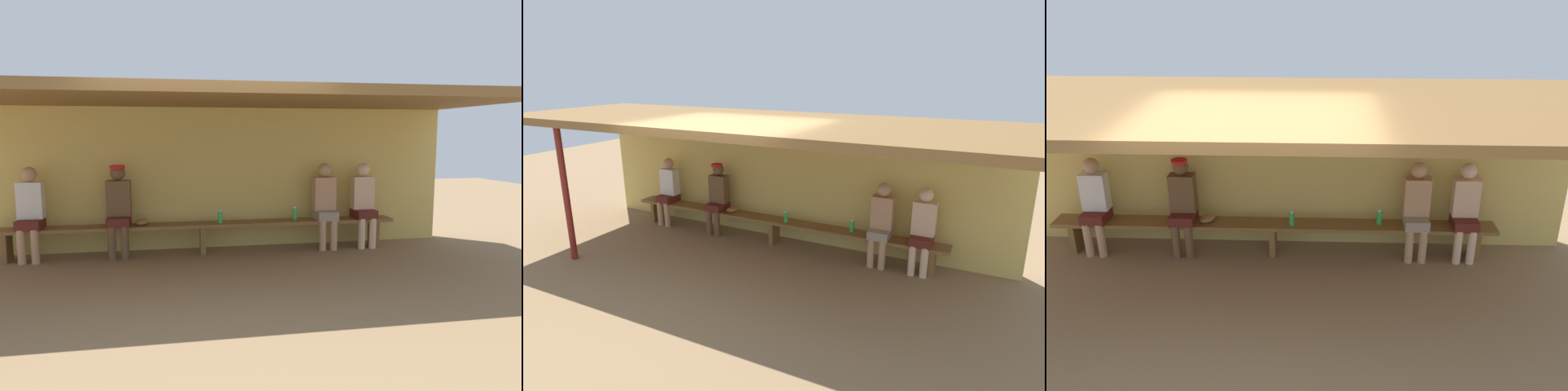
# 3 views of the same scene
# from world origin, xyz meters

# --- Properties ---
(ground_plane) EXTENTS (24.00, 24.00, 0.00)m
(ground_plane) POSITION_xyz_m (0.00, 0.00, 0.00)
(ground_plane) COLOR #8C6D4C
(back_wall) EXTENTS (8.00, 0.20, 2.20)m
(back_wall) POSITION_xyz_m (0.00, 2.00, 1.10)
(back_wall) COLOR #D8BC60
(back_wall) RESTS_ON ground
(dugout_roof) EXTENTS (8.00, 2.80, 0.12)m
(dugout_roof) POSITION_xyz_m (0.00, 0.70, 2.26)
(dugout_roof) COLOR brown
(dugout_roof) RESTS_ON back_wall
(bench) EXTENTS (6.00, 0.36, 0.46)m
(bench) POSITION_xyz_m (0.00, 1.55, 0.39)
(bench) COLOR brown
(bench) RESTS_ON ground
(player_leftmost) EXTENTS (0.34, 0.42, 1.34)m
(player_leftmost) POSITION_xyz_m (1.92, 1.55, 0.73)
(player_leftmost) COLOR gray
(player_leftmost) RESTS_ON ground
(player_in_blue) EXTENTS (0.34, 0.42, 1.34)m
(player_in_blue) POSITION_xyz_m (-2.41, 1.55, 0.73)
(player_in_blue) COLOR #591E19
(player_in_blue) RESTS_ON ground
(player_middle) EXTENTS (0.34, 0.42, 1.34)m
(player_middle) POSITION_xyz_m (2.56, 1.55, 0.73)
(player_middle) COLOR #591E19
(player_middle) RESTS_ON ground
(player_in_white) EXTENTS (0.34, 0.42, 1.34)m
(player_in_white) POSITION_xyz_m (-1.21, 1.55, 0.75)
(player_in_white) COLOR #591E19
(player_in_white) RESTS_ON ground
(water_bottle_clear) EXTENTS (0.07, 0.07, 0.21)m
(water_bottle_clear) POSITION_xyz_m (1.44, 1.58, 0.56)
(water_bottle_clear) COLOR green
(water_bottle_clear) RESTS_ON bench
(water_bottle_orange) EXTENTS (0.07, 0.07, 0.20)m
(water_bottle_orange) POSITION_xyz_m (0.26, 1.50, 0.56)
(water_bottle_orange) COLOR green
(water_bottle_orange) RESTS_ON bench
(baseball_glove_worn) EXTENTS (0.27, 0.29, 0.09)m
(baseball_glove_worn) POSITION_xyz_m (-0.89, 1.56, 0.51)
(baseball_glove_worn) COLOR olive
(baseball_glove_worn) RESTS_ON bench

